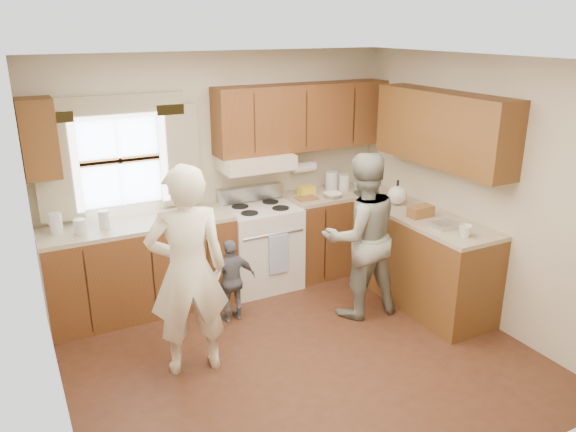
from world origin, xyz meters
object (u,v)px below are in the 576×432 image
woman_left (188,271)px  child (232,281)px  woman_right (361,236)px  stove (261,245)px

woman_left → child: size_ratio=2.13×
woman_left → woman_right: size_ratio=1.08×
woman_left → child: 0.98m
woman_right → stove: bearing=-54.4°
woman_left → child: woman_left is taller
woman_right → child: woman_right is taller
stove → woman_right: 1.23m
child → stove: bearing=-137.7°
woman_left → woman_right: 1.78m
stove → woman_left: size_ratio=0.61×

